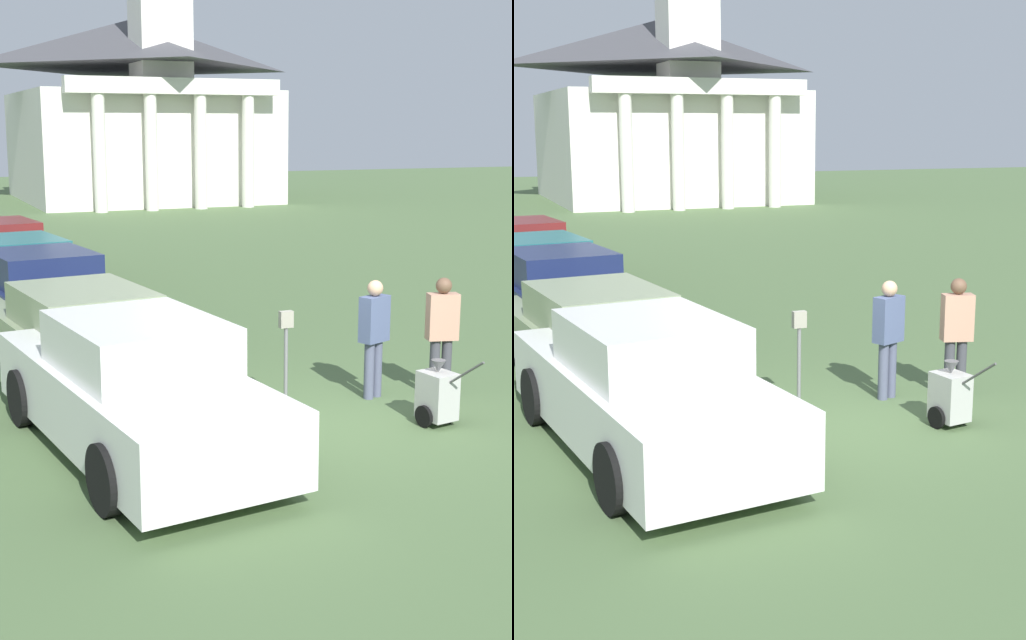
{
  "view_description": "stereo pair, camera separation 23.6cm",
  "coord_description": "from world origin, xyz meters",
  "views": [
    {
      "loc": [
        -5.04,
        -9.5,
        3.69
      ],
      "look_at": [
        -0.48,
        1.51,
        1.1
      ],
      "focal_mm": 50.0,
      "sensor_mm": 36.0,
      "label": 1
    },
    {
      "loc": [
        -4.82,
        -9.59,
        3.69
      ],
      "look_at": [
        -0.48,
        1.51,
        1.1
      ],
      "focal_mm": 50.0,
      "sensor_mm": 36.0,
      "label": 2
    }
  ],
  "objects": [
    {
      "name": "person_worker",
      "position": [
        1.01,
        0.87,
        0.94
      ],
      "size": [
        0.47,
        0.35,
        1.66
      ],
      "rotation": [
        0.0,
        0.0,
        3.5
      ],
      "color": "#515670",
      "rests_on": "ground_plane"
    },
    {
      "name": "parked_car_teal",
      "position": [
        -2.57,
        9.5,
        0.68
      ],
      "size": [
        2.42,
        5.36,
        1.45
      ],
      "rotation": [
        0.0,
        0.0,
        0.12
      ],
      "color": "#23666B",
      "rests_on": "ground_plane"
    },
    {
      "name": "ground_plane",
      "position": [
        0.0,
        0.0,
        0.0
      ],
      "size": [
        120.0,
        120.0,
        0.0
      ],
      "primitive_type": "plane",
      "color": "#4C663D"
    },
    {
      "name": "equipment_cart",
      "position": [
        1.18,
        -0.46,
        0.39
      ],
      "size": [
        0.51,
        1.0,
        1.0
      ],
      "rotation": [
        0.0,
        0.0,
        0.15
      ],
      "color": "#B2B2AD",
      "rests_on": "ground_plane"
    },
    {
      "name": "church",
      "position": [
        7.17,
        35.42,
        5.29
      ],
      "size": [
        11.79,
        13.07,
        24.12
      ],
      "color": "silver",
      "rests_on": "ground_plane"
    },
    {
      "name": "person_supervisor",
      "position": [
        1.91,
        0.57,
        0.95
      ],
      "size": [
        0.46,
        0.32,
        1.68
      ],
      "rotation": [
        0.0,
        0.0,
        2.87
      ],
      "color": "#3F3F47",
      "rests_on": "ground_plane"
    },
    {
      "name": "parked_car_sage",
      "position": [
        -2.57,
        3.17,
        0.67
      ],
      "size": [
        2.52,
        5.47,
        1.43
      ],
      "rotation": [
        0.0,
        0.0,
        0.12
      ],
      "color": "gray",
      "rests_on": "ground_plane"
    },
    {
      "name": "parked_car_maroon",
      "position": [
        -2.57,
        12.99,
        0.69
      ],
      "size": [
        2.42,
        5.15,
        1.47
      ],
      "rotation": [
        0.0,
        0.0,
        0.12
      ],
      "color": "maroon",
      "rests_on": "ground_plane"
    },
    {
      "name": "parked_car_white",
      "position": [
        -2.57,
        0.1,
        0.74
      ],
      "size": [
        2.45,
        5.11,
        1.6
      ],
      "rotation": [
        0.0,
        0.0,
        0.12
      ],
      "color": "silver",
      "rests_on": "ground_plane"
    },
    {
      "name": "parked_car_navy",
      "position": [
        -2.57,
        6.69,
        0.7
      ],
      "size": [
        2.48,
        4.84,
        1.52
      ],
      "rotation": [
        0.0,
        0.0,
        0.12
      ],
      "color": "#19234C",
      "rests_on": "ground_plane"
    },
    {
      "name": "parking_meter",
      "position": [
        -0.32,
        0.85,
        0.93
      ],
      "size": [
        0.18,
        0.09,
        1.34
      ],
      "color": "slate",
      "rests_on": "ground_plane"
    }
  ]
}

